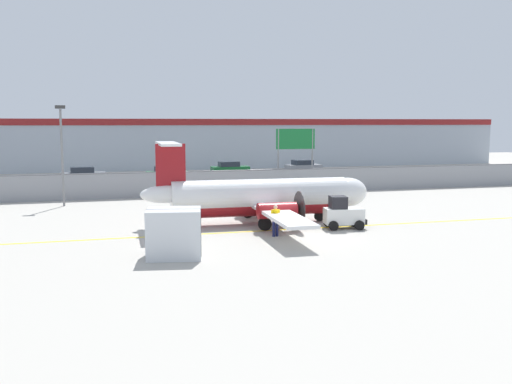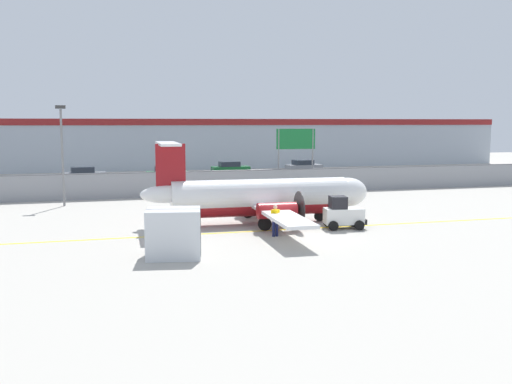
# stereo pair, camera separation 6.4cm
# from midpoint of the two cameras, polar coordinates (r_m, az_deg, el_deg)

# --- Properties ---
(ground_plane) EXTENTS (140.00, 140.00, 0.01)m
(ground_plane) POSITION_cam_midpoint_polar(r_m,az_deg,el_deg) (32.55, 3.34, -3.76)
(ground_plane) COLOR #ADA89E
(perimeter_fence) EXTENTS (98.00, 0.10, 2.10)m
(perimeter_fence) POSITION_cam_midpoint_polar(r_m,az_deg,el_deg) (47.67, -2.79, 1.02)
(perimeter_fence) COLOR gray
(perimeter_fence) RESTS_ON ground
(parking_lot_strip) EXTENTS (98.00, 17.00, 0.12)m
(parking_lot_strip) POSITION_cam_midpoint_polar(r_m,az_deg,el_deg) (59.01, -5.20, 1.12)
(parking_lot_strip) COLOR #38383A
(parking_lot_strip) RESTS_ON ground
(background_building) EXTENTS (91.00, 8.10, 6.50)m
(background_building) POSITION_cam_midpoint_polar(r_m,az_deg,el_deg) (77.02, -7.65, 4.84)
(background_building) COLOR #A8B2BC
(background_building) RESTS_ON ground
(commuter_airplane) EXTENTS (13.94, 16.04, 4.92)m
(commuter_airplane) POSITION_cam_midpoint_polar(r_m,az_deg,el_deg) (34.19, 0.89, -0.51)
(commuter_airplane) COLOR white
(commuter_airplane) RESTS_ON ground
(baggage_tug) EXTENTS (2.47, 1.68, 1.88)m
(baggage_tug) POSITION_cam_midpoint_polar(r_m,az_deg,el_deg) (33.02, 8.74, -2.17)
(baggage_tug) COLOR silver
(baggage_tug) RESTS_ON ground
(ground_crew_worker) EXTENTS (0.55, 0.41, 1.70)m
(ground_crew_worker) POSITION_cam_midpoint_polar(r_m,az_deg,el_deg) (30.39, 2.00, -2.70)
(ground_crew_worker) COLOR #191E4C
(ground_crew_worker) RESTS_ON ground
(cargo_container) EXTENTS (2.71, 2.38, 2.20)m
(cargo_container) POSITION_cam_midpoint_polar(r_m,az_deg,el_deg) (26.00, -8.16, -4.10)
(cargo_container) COLOR silver
(cargo_container) RESTS_ON ground
(traffic_cone_near_left) EXTENTS (0.36, 0.36, 0.64)m
(traffic_cone_near_left) POSITION_cam_midpoint_polar(r_m,az_deg,el_deg) (33.77, 7.66, -2.88)
(traffic_cone_near_left) COLOR orange
(traffic_cone_near_left) RESTS_ON ground
(traffic_cone_near_right) EXTENTS (0.36, 0.36, 0.64)m
(traffic_cone_near_right) POSITION_cam_midpoint_polar(r_m,az_deg,el_deg) (36.23, 2.96, -2.16)
(traffic_cone_near_right) COLOR orange
(traffic_cone_near_right) RESTS_ON ground
(parked_car_0) EXTENTS (4.34, 2.31, 1.58)m
(parked_car_0) POSITION_cam_midpoint_polar(r_m,az_deg,el_deg) (58.88, -16.80, 1.65)
(parked_car_0) COLOR slate
(parked_car_0) RESTS_ON parking_lot_strip
(parked_car_1) EXTENTS (4.34, 2.32, 1.58)m
(parked_car_1) POSITION_cam_midpoint_polar(r_m,az_deg,el_deg) (57.94, -8.86, 1.79)
(parked_car_1) COLOR #19662D
(parked_car_1) RESTS_ON parking_lot_strip
(parked_car_2) EXTENTS (4.26, 2.12, 1.58)m
(parked_car_2) POSITION_cam_midpoint_polar(r_m,az_deg,el_deg) (64.06, -2.56, 2.35)
(parked_car_2) COLOR #19662D
(parked_car_2) RESTS_ON parking_lot_strip
(parked_car_3) EXTENTS (4.39, 2.44, 1.58)m
(parked_car_3) POSITION_cam_midpoint_polar(r_m,az_deg,el_deg) (66.92, 4.82, 2.53)
(parked_car_3) COLOR gray
(parked_car_3) RESTS_ON parking_lot_strip
(apron_light_pole) EXTENTS (0.70, 0.30, 7.27)m
(apron_light_pole) POSITION_cam_midpoint_polar(r_m,az_deg,el_deg) (43.45, -18.79, 4.29)
(apron_light_pole) COLOR slate
(apron_light_pole) RESTS_ON ground
(highway_sign) EXTENTS (3.60, 0.14, 5.50)m
(highway_sign) POSITION_cam_midpoint_polar(r_m,az_deg,el_deg) (50.79, 4.04, 4.80)
(highway_sign) COLOR slate
(highway_sign) RESTS_ON ground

